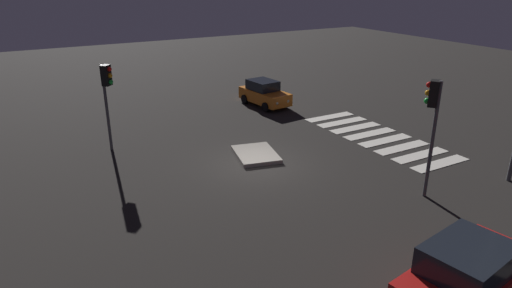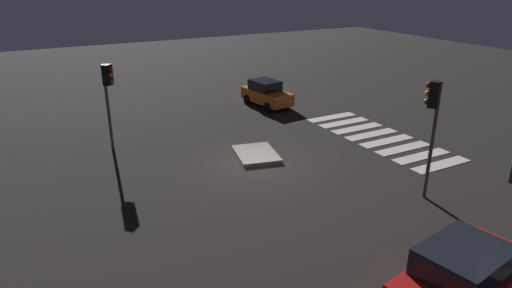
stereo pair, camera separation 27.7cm
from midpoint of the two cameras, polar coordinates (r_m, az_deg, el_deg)
The scene contains 7 objects.
ground_plane at distance 20.40m, azimuth 0.39°, elevation -2.62°, with size 80.00×80.00×0.00m, color black.
traffic_island at distance 21.31m, azimuth 0.39°, elevation -1.30°, with size 2.80×2.34×0.18m.
car_orange at distance 29.30m, azimuth 1.60°, elevation 6.41°, with size 3.87×2.09×1.63m.
car_red at distance 13.02m, azimuth 25.42°, elevation -15.10°, with size 2.60×4.59×1.91m.
traffic_light_north at distance 22.27m, azimuth -17.84°, elevation 6.99°, with size 0.54×0.54×4.18m.
traffic_light_south at distance 17.58m, azimuth 21.81°, elevation 3.88°, with size 0.53×0.54×4.55m.
crosswalk_near at distance 24.55m, azimuth 15.56°, elevation 0.77°, with size 8.75×3.20×0.02m.
Camera 2 is at (-16.43, 8.92, 8.17)m, focal length 31.65 mm.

